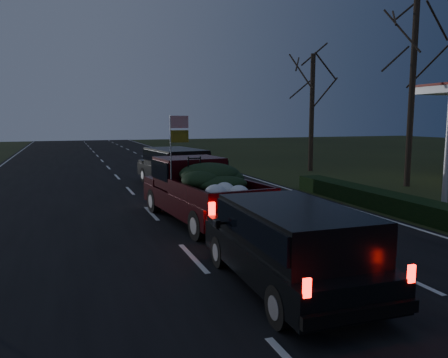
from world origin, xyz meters
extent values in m
plane|color=black|center=(0.00, 0.00, 0.00)|extent=(120.00, 120.00, 0.00)
cube|color=black|center=(0.00, 0.00, 0.01)|extent=(14.00, 120.00, 0.02)
cube|color=black|center=(7.80, 3.00, 0.30)|extent=(1.00, 10.00, 0.60)
cylinder|color=black|center=(12.50, 7.00, 4.25)|extent=(0.28, 0.28, 8.50)
cylinder|color=black|center=(11.50, 14.00, 3.50)|extent=(0.28, 0.28, 7.00)
cube|color=#33070B|center=(1.26, 3.48, 0.64)|extent=(2.66, 5.49, 0.58)
cube|color=#33070B|center=(1.16, 4.43, 1.43)|extent=(2.13, 1.89, 0.95)
cube|color=black|center=(1.16, 4.43, 1.54)|extent=(2.22, 1.80, 0.58)
cube|color=#33070B|center=(1.40, 2.11, 0.95)|extent=(2.26, 3.15, 0.06)
ellipsoid|color=black|center=(1.40, 2.64, 1.43)|extent=(1.88, 2.07, 0.64)
cylinder|color=gray|center=(0.31, 3.38, 2.17)|extent=(0.03, 0.03, 2.12)
cube|color=red|center=(0.60, 3.41, 3.05)|extent=(0.55, 0.08, 0.36)
cube|color=gold|center=(0.60, 3.41, 2.63)|extent=(0.55, 0.08, 0.36)
cube|color=black|center=(2.21, 11.06, 0.64)|extent=(2.69, 5.20, 0.62)
cube|color=black|center=(2.24, 10.80, 1.35)|extent=(2.39, 3.85, 0.83)
cube|color=black|center=(2.24, 10.80, 1.43)|extent=(2.48, 3.76, 0.50)
cube|color=black|center=(1.18, -2.23, 0.58)|extent=(1.99, 4.52, 0.56)
cube|color=black|center=(1.18, -2.46, 1.21)|extent=(1.84, 3.31, 0.75)
cube|color=black|center=(1.18, -2.46, 1.29)|extent=(1.93, 3.22, 0.45)
cube|color=black|center=(0.12, -1.31, 1.10)|extent=(0.10, 0.21, 0.15)
camera|label=1|loc=(-2.61, -9.19, 3.11)|focal=35.00mm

